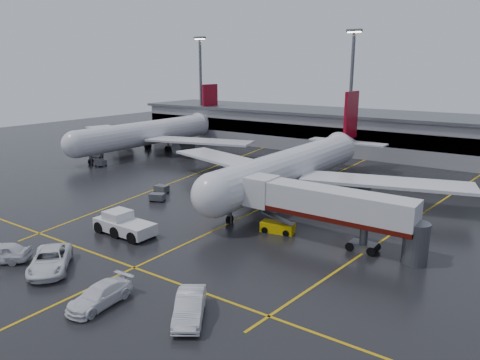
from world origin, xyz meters
The scene contains 22 objects.
ground centered at (0.00, 0.00, 0.00)m, with size 220.00×220.00×0.00m, color black.
apron_line_centre centered at (0.00, 0.00, 0.01)m, with size 0.25×90.00×0.02m, color gold.
apron_line_stop centered at (0.00, -22.00, 0.01)m, with size 60.00×0.25×0.02m, color gold.
apron_line_left centered at (-20.00, 10.00, 0.01)m, with size 0.25×70.00×0.02m, color gold.
apron_line_right centered at (18.00, 10.00, 0.01)m, with size 0.25×70.00×0.02m, color gold.
terminal centered at (0.00, 47.93, 4.32)m, with size 122.00×19.00×8.60m.
light_mast_left centered at (-45.00, 42.00, 14.47)m, with size 3.00×1.20×25.45m.
light_mast_mid centered at (-5.00, 42.00, 14.47)m, with size 3.00×1.20×25.45m.
main_airliner centered at (0.00, 9.70, 4.21)m, with size 48.80×45.60×14.10m.
second_airliner centered at (-42.00, 21.70, 4.21)m, with size 48.80×45.60×14.10m.
jet_bridge centered at (11.87, -6.00, 3.93)m, with size 19.90×3.40×6.05m.
pushback_tractor centered at (-7.60, -16.63, 1.05)m, with size 7.45×3.26×2.65m.
belt_loader centered at (6.21, -6.33, 0.59)m, with size 3.99×2.35×2.38m.
service_van_a centered at (-5.93, -26.70, 0.96)m, with size 3.17×6.88×1.91m, color white.
service_van_b centered at (2.94, -28.13, 0.83)m, with size 2.32×5.71×1.66m, color white.
service_van_c centered at (9.95, -25.56, 0.94)m, with size 1.99×5.70×1.88m, color silver.
service_van_d centered at (-11.40, -28.45, 0.94)m, with size 2.23×5.53×1.89m, color white.
baggage_cart_a centered at (-13.59, -5.47, 0.63)m, with size 2.35×1.99×1.12m.
baggage_cart_b centered at (-16.24, -1.96, 0.63)m, with size 2.10×1.46×1.12m.
baggage_cart_c centered at (-10.70, 6.41, 0.63)m, with size 2.35×2.00×1.12m.
baggage_cart_d centered at (-46.33, 9.95, 0.63)m, with size 2.34×1.94×1.12m.
baggage_cart_e centered at (-38.84, 4.82, 0.63)m, with size 2.12×1.50×1.12m.
Camera 1 is at (30.08, -47.83, 18.08)m, focal length 33.60 mm.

